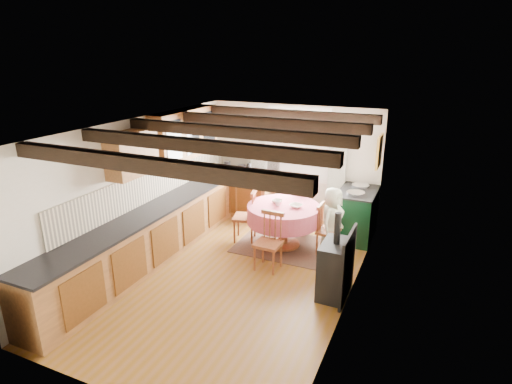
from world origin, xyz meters
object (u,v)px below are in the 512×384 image
at_px(chair_right, 329,229).
at_px(child_far, 301,204).
at_px(chair_near, 268,242).
at_px(cast_iron_stove, 336,255).
at_px(dining_table, 283,226).
at_px(child_right, 332,221).
at_px(cup, 278,203).
at_px(aga_range, 356,214).
at_px(chair_left, 245,215).

xyz_separation_m(chair_right, child_far, (-0.73, 0.70, 0.12)).
xyz_separation_m(chair_near, cast_iron_stove, (1.18, -0.33, 0.17)).
distance_m(dining_table, cast_iron_stove, 1.76).
height_order(child_right, cup, child_right).
bearing_deg(chair_near, child_right, 54.14).
bearing_deg(cup, aga_range, 38.24).
height_order(cast_iron_stove, cup, cast_iron_stove).
bearing_deg(child_right, child_far, 62.20).
distance_m(dining_table, chair_near, 0.89).
xyz_separation_m(chair_right, child_right, (0.04, 0.06, 0.15)).
height_order(aga_range, cup, aga_range).
bearing_deg(cast_iron_stove, child_right, 106.02).
bearing_deg(child_far, cup, 61.14).
relative_size(dining_table, chair_left, 1.31).
distance_m(chair_near, cup, 0.93).
relative_size(cast_iron_stove, child_far, 1.12).
relative_size(dining_table, chair_right, 1.44).
height_order(chair_right, child_right, child_right).
xyz_separation_m(chair_left, cup, (0.66, -0.01, 0.34)).
height_order(chair_left, child_far, child_far).
bearing_deg(child_right, cup, 111.95).
relative_size(chair_near, aga_range, 0.92).
bearing_deg(aga_range, dining_table, -140.96).
relative_size(chair_left, child_right, 0.83).
xyz_separation_m(dining_table, chair_right, (0.83, 0.05, 0.06)).
distance_m(aga_range, child_far, 1.05).
relative_size(chair_right, aga_range, 0.87).
bearing_deg(cast_iron_stove, child_far, 120.15).
height_order(chair_left, aga_range, chair_left).
bearing_deg(cup, dining_table, 27.21).
bearing_deg(cast_iron_stove, chair_near, 164.21).
xyz_separation_m(child_far, cup, (-0.19, -0.80, 0.26)).
bearing_deg(chair_left, chair_near, 30.12).
distance_m(dining_table, child_far, 0.78).
bearing_deg(chair_near, chair_left, 136.61).
relative_size(child_right, cup, 11.47).
bearing_deg(child_right, cast_iron_stove, -151.85).
height_order(dining_table, cast_iron_stove, cast_iron_stove).
bearing_deg(chair_near, chair_right, 53.56).
relative_size(cast_iron_stove, child_right, 1.07).
bearing_deg(chair_right, cast_iron_stove, -159.46).
xyz_separation_m(chair_near, child_far, (0.03, 1.64, 0.10)).
relative_size(chair_near, child_right, 0.80).
bearing_deg(chair_left, aga_range, 102.96).
height_order(cast_iron_stove, child_far, cast_iron_stove).
xyz_separation_m(chair_near, cup, (-0.16, 0.84, 0.36)).
distance_m(child_far, child_right, 1.00).
relative_size(aga_range, cast_iron_stove, 0.81).
height_order(chair_right, cast_iron_stove, cast_iron_stove).
relative_size(child_far, cup, 10.95).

